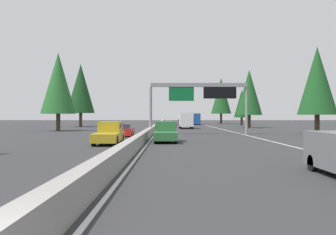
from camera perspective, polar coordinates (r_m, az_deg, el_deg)
ground_plane at (r=63.94m, az=-1.68°, el=-1.89°), size 320.00×320.00×0.00m
median_barrier at (r=83.92m, az=-1.45°, el=-1.09°), size 180.00×0.56×0.90m
shoulder_stripe_right at (r=74.51m, az=7.46°, el=-1.60°), size 160.00×0.16×0.01m
shoulder_stripe_median at (r=73.93m, az=-1.24°, el=-1.61°), size 160.00×0.16×0.01m
sign_gantry_overhead at (r=47.72m, az=4.95°, el=3.70°), size 0.50×12.68×6.60m
pickup_mid_center at (r=33.65m, az=-0.33°, el=-2.21°), size 5.60×2.00×1.86m
sedan_mid_left at (r=67.17m, az=-0.27°, el=-1.21°), size 4.40×1.80×1.47m
bus_far_right at (r=104.64m, az=4.09°, el=-0.15°), size 11.50×2.55×3.10m
sedan_far_left at (r=104.62m, az=1.99°, el=-0.71°), size 4.40×1.80×1.47m
box_truck_distant_b at (r=70.14m, az=2.76°, el=-0.39°), size 8.50×2.40×2.95m
oncoming_near at (r=42.86m, az=-6.67°, el=-2.00°), size 4.40×1.80×1.47m
oncoming_far at (r=31.46m, az=-9.03°, el=-2.38°), size 5.60×2.00×1.86m
conifer_right_near at (r=52.93m, az=21.99°, el=5.27°), size 5.09×5.09×11.56m
conifer_right_mid at (r=76.57m, az=12.39°, el=3.80°), size 5.17×5.17×11.76m
conifer_right_far at (r=99.64m, az=11.28°, el=2.07°), size 4.06×4.06×9.24m
conifer_right_distant at (r=118.32m, az=8.18°, el=3.32°), size 6.36×6.36×14.46m
conifer_left_near at (r=61.67m, az=-16.56°, el=5.08°), size 5.49×5.49×12.48m
conifer_left_mid at (r=84.70m, az=-13.31°, el=4.36°), size 6.15×6.15×13.97m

